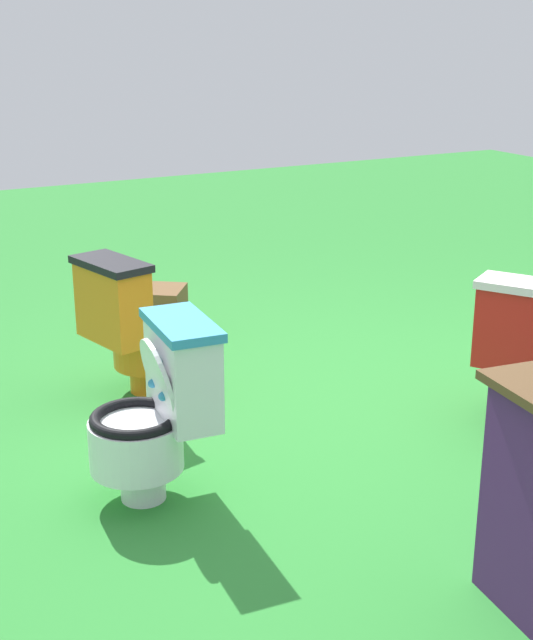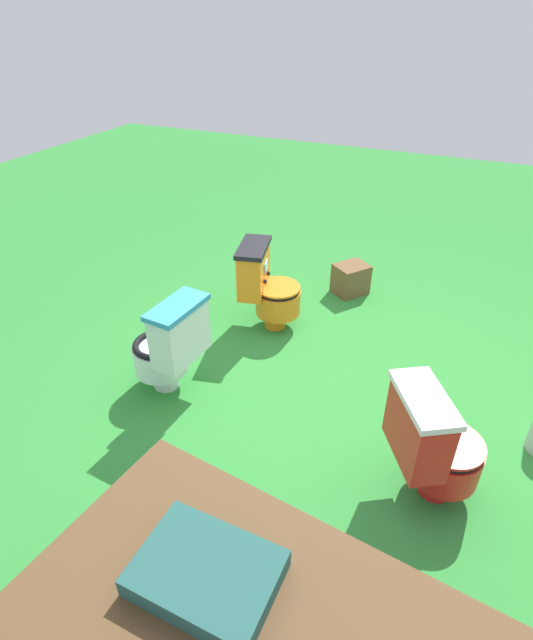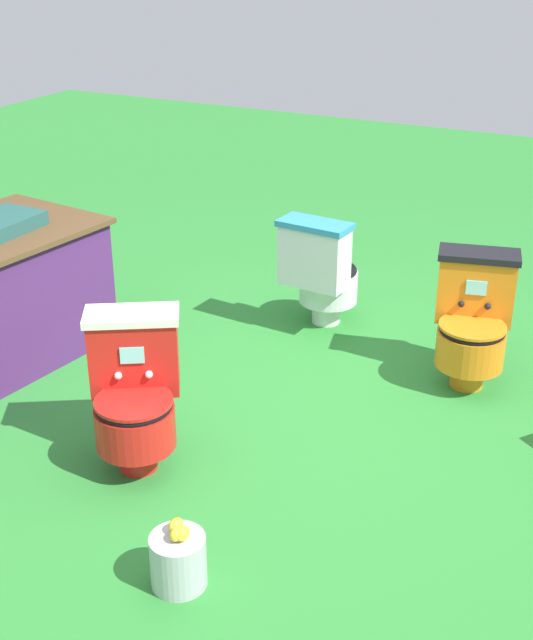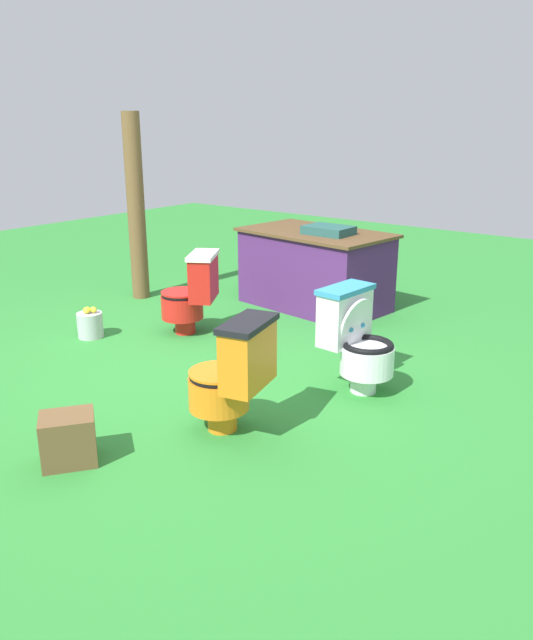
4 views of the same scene
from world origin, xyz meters
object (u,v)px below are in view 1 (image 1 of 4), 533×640
object	(u,v)px
small_crate	(164,310)
lemon_bucket	(529,340)
toilet_red	(528,351)
toilet_orange	(133,326)
toilet_white	(158,409)

from	to	relation	value
small_crate	lemon_bucket	world-z (taller)	small_crate
toilet_red	small_crate	distance (m)	2.27
toilet_orange	small_crate	distance (m)	0.98
toilet_white	small_crate	size ratio (longest dim) A/B	2.49
toilet_red	lemon_bucket	distance (m)	0.92
toilet_orange	toilet_white	xyz separation A→B (m)	(0.27, 1.01, 0.00)
lemon_bucket	toilet_red	bearing A→B (deg)	44.66
small_crate	toilet_white	bearing A→B (deg)	67.85
toilet_orange	toilet_white	bearing A→B (deg)	-28.45
toilet_red	toilet_orange	size ratio (longest dim) A/B	1.00
toilet_red	lemon_bucket	bearing A→B (deg)	103.00
toilet_orange	small_crate	xyz separation A→B (m)	(-0.48, -0.83, -0.23)
toilet_white	lemon_bucket	xyz separation A→B (m)	(-2.38, -0.45, -0.26)
toilet_orange	lemon_bucket	world-z (taller)	toilet_orange
toilet_orange	toilet_white	world-z (taller)	same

